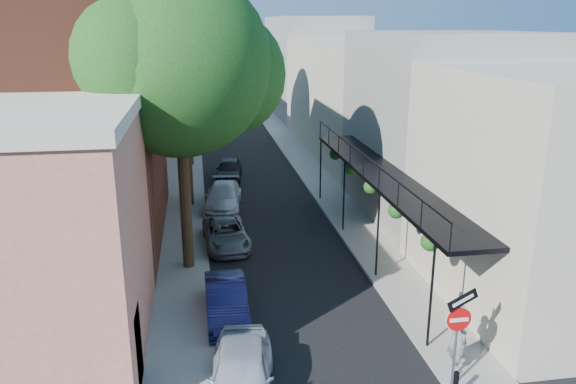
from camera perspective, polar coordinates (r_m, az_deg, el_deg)
name	(u,v)px	position (r m, az deg, el deg)	size (l,w,h in m)	color
road_surface	(242,154)	(42.11, -4.66, 3.87)	(6.00, 64.00, 0.01)	black
sidewalk_left	(188,155)	(41.98, -10.12, 3.70)	(2.00, 64.00, 0.12)	gray
sidewalk_right	(295,151)	(42.59, 0.72, 4.15)	(2.00, 64.00, 0.12)	gray
buildings_left	(105,92)	(40.40, -18.13, 9.66)	(10.10, 59.10, 12.00)	tan
buildings_right	(363,93)	(42.50, 7.62, 9.95)	(9.80, 55.00, 10.00)	beige
sign_post	(458,323)	(15.37, 16.93, -12.63)	(0.89, 0.17, 2.99)	#595B60
oak_near	(190,66)	(21.24, -9.90, 12.46)	(7.48, 6.80, 11.42)	#382416
oak_mid	(191,71)	(29.25, -9.85, 11.98)	(6.60, 6.00, 10.20)	#382416
oak_far	(191,41)	(38.21, -9.80, 14.87)	(7.70, 7.00, 11.90)	#382416
parked_car_a	(241,375)	(15.25, -4.76, -18.03)	(1.66, 4.13, 1.41)	#B5BAC8
parked_car_b	(226,301)	(18.93, -6.29, -10.93)	(1.32, 3.78, 1.25)	#14143F
parked_car_c	(226,234)	(24.72, -6.30, -4.27)	(1.84, 3.99, 1.11)	slate
parked_car_d	(223,197)	(29.66, -6.60, -0.48)	(1.79, 4.41, 1.28)	silver
parked_car_e	(229,169)	(35.18, -6.02, 2.30)	(1.52, 3.77, 1.28)	black
pedestrian	(458,337)	(16.57, 16.87, -13.93)	(0.74, 0.48, 2.02)	gray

